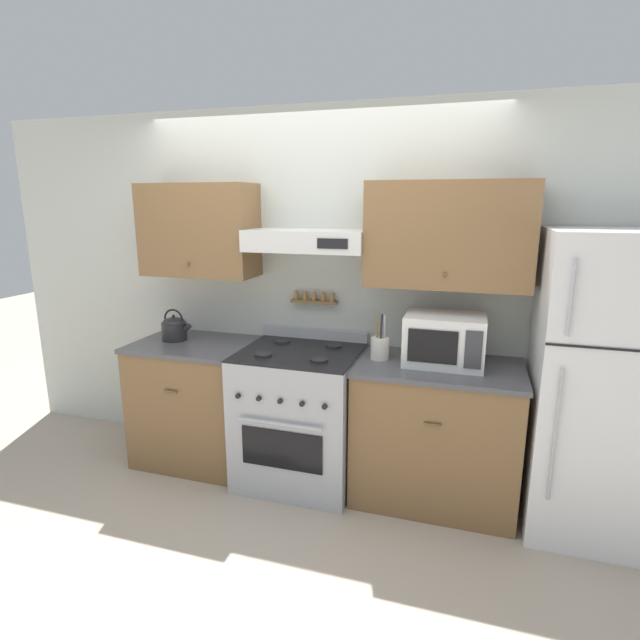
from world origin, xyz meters
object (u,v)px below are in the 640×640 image
object	(u,v)px
stove_range	(300,415)
tea_kettle	(174,328)
refrigerator	(607,387)
utensil_crock	(380,347)
microwave	(444,340)

from	to	relation	value
stove_range	tea_kettle	world-z (taller)	tea_kettle
refrigerator	tea_kettle	xyz separation A→B (m)	(-2.84, 0.05, 0.12)
utensil_crock	tea_kettle	bearing A→B (deg)	-180.00
tea_kettle	microwave	distance (m)	1.93
refrigerator	utensil_crock	bearing A→B (deg)	177.94
stove_range	tea_kettle	bearing A→B (deg)	176.82
stove_range	utensil_crock	xyz separation A→B (m)	(0.53, 0.06, 0.52)
tea_kettle	utensil_crock	bearing A→B (deg)	0.00
utensil_crock	stove_range	bearing A→B (deg)	-174.08
refrigerator	microwave	bearing A→B (deg)	175.92
microwave	utensil_crock	xyz separation A→B (m)	(-0.40, -0.02, -0.08)
stove_range	refrigerator	bearing A→B (deg)	0.25
microwave	stove_range	bearing A→B (deg)	-175.53
microwave	utensil_crock	size ratio (longest dim) A/B	1.64
refrigerator	utensil_crock	distance (m)	1.32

